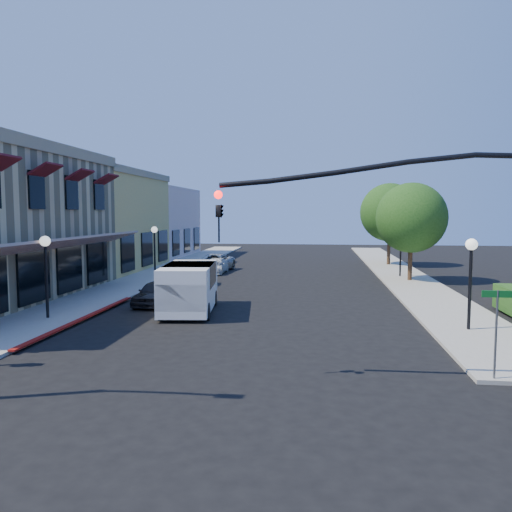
# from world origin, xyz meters

# --- Properties ---
(ground) EXTENTS (120.00, 120.00, 0.00)m
(ground) POSITION_xyz_m (0.00, 0.00, 0.00)
(ground) COLOR black
(ground) RESTS_ON ground
(sidewalk_left) EXTENTS (3.50, 50.00, 0.12)m
(sidewalk_left) POSITION_xyz_m (-8.75, 27.00, 0.06)
(sidewalk_left) COLOR gray
(sidewalk_left) RESTS_ON ground
(sidewalk_right) EXTENTS (3.50, 50.00, 0.12)m
(sidewalk_right) POSITION_xyz_m (8.75, 27.00, 0.06)
(sidewalk_right) COLOR gray
(sidewalk_right) RESTS_ON ground
(curb_red_strip) EXTENTS (0.25, 10.00, 0.06)m
(curb_red_strip) POSITION_xyz_m (-6.90, 8.00, 0.00)
(curb_red_strip) COLOR maroon
(curb_red_strip) RESTS_ON ground
(yellow_stucco_building) EXTENTS (10.00, 12.00, 7.60)m
(yellow_stucco_building) POSITION_xyz_m (-15.50, 26.00, 3.80)
(yellow_stucco_building) COLOR #E3C866
(yellow_stucco_building) RESTS_ON ground
(pink_stucco_building) EXTENTS (10.00, 12.00, 7.00)m
(pink_stucco_building) POSITION_xyz_m (-15.50, 38.00, 3.50)
(pink_stucco_building) COLOR beige
(pink_stucco_building) RESTS_ON ground
(street_tree_a) EXTENTS (4.56, 4.56, 6.48)m
(street_tree_a) POSITION_xyz_m (8.80, 22.00, 4.19)
(street_tree_a) COLOR #301D13
(street_tree_a) RESTS_ON ground
(street_tree_b) EXTENTS (4.94, 4.94, 7.02)m
(street_tree_b) POSITION_xyz_m (8.80, 32.00, 4.54)
(street_tree_b) COLOR #301D13
(street_tree_b) RESTS_ON ground
(signal_mast_arm) EXTENTS (8.01, 0.39, 6.00)m
(signal_mast_arm) POSITION_xyz_m (5.86, 1.50, 4.09)
(signal_mast_arm) COLOR black
(signal_mast_arm) RESTS_ON ground
(street_name_sign) EXTENTS (0.80, 0.06, 2.50)m
(street_name_sign) POSITION_xyz_m (7.50, 2.20, 1.70)
(street_name_sign) COLOR #595B5E
(street_name_sign) RESTS_ON ground
(lamppost_left_near) EXTENTS (0.44, 0.44, 3.57)m
(lamppost_left_near) POSITION_xyz_m (-8.50, 8.00, 2.74)
(lamppost_left_near) COLOR black
(lamppost_left_near) RESTS_ON ground
(lamppost_left_far) EXTENTS (0.44, 0.44, 3.57)m
(lamppost_left_far) POSITION_xyz_m (-8.50, 22.00, 2.74)
(lamppost_left_far) COLOR black
(lamppost_left_far) RESTS_ON ground
(lamppost_right_near) EXTENTS (0.44, 0.44, 3.57)m
(lamppost_right_near) POSITION_xyz_m (8.50, 8.00, 2.74)
(lamppost_right_near) COLOR black
(lamppost_right_near) RESTS_ON ground
(lamppost_right_far) EXTENTS (0.44, 0.44, 3.57)m
(lamppost_right_far) POSITION_xyz_m (8.50, 24.00, 2.74)
(lamppost_right_far) COLOR black
(lamppost_right_far) RESTS_ON ground
(white_van) EXTENTS (2.67, 5.13, 2.18)m
(white_van) POSITION_xyz_m (-3.01, 10.39, 1.26)
(white_van) COLOR white
(white_van) RESTS_ON ground
(parked_car_a) EXTENTS (1.63, 3.58, 1.19)m
(parked_car_a) POSITION_xyz_m (-5.12, 12.00, 0.59)
(parked_car_a) COLOR black
(parked_car_a) RESTS_ON ground
(parked_car_b) EXTENTS (1.93, 4.24, 1.35)m
(parked_car_b) POSITION_xyz_m (-5.04, 17.87, 0.67)
(parked_car_b) COLOR #AEB1B3
(parked_car_b) RESTS_ON ground
(parked_car_c) EXTENTS (1.59, 3.76, 1.08)m
(parked_car_c) POSITION_xyz_m (-4.80, 25.00, 0.54)
(parked_car_c) COLOR silver
(parked_car_c) RESTS_ON ground
(parked_car_d) EXTENTS (2.79, 5.06, 1.34)m
(parked_car_d) POSITION_xyz_m (-5.14, 26.00, 0.67)
(parked_car_d) COLOR #979A9B
(parked_car_d) RESTS_ON ground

